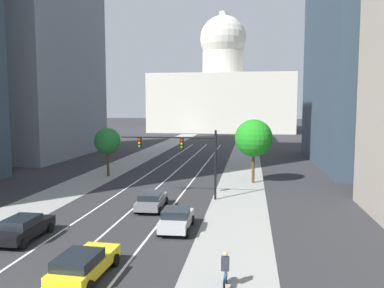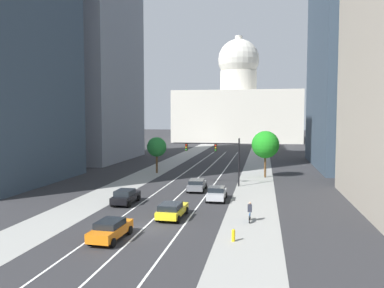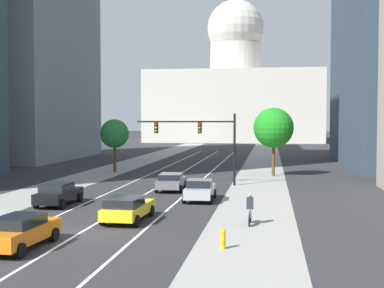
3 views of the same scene
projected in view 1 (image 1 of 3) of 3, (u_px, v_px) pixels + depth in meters
name	position (u px, v px, depth m)	size (l,w,h in m)	color
ground_plane	(182.00, 166.00, 54.66)	(400.00, 400.00, 0.00)	#2B2B2D
sidewalk_left	(112.00, 170.00, 51.01)	(4.83, 130.00, 0.01)	gray
sidewalk_right	(242.00, 173.00, 48.47)	(4.83, 130.00, 0.01)	gray
lane_stripe_left	(128.00, 187.00, 40.35)	(0.16, 90.00, 0.01)	white
lane_stripe_center	(157.00, 188.00, 39.90)	(0.16, 90.00, 0.01)	white
lane_stripe_right	(186.00, 189.00, 39.45)	(0.16, 90.00, 0.01)	white
office_tower_far_left	(32.00, 15.00, 63.54)	(15.69, 25.55, 46.10)	gray
capitol_building	(223.00, 94.00, 129.07)	(44.84, 28.71, 38.74)	beige
car_silver	(176.00, 219.00, 26.27)	(2.13, 4.17, 1.52)	#B2B5BA
car_black	(24.00, 228.00, 24.39)	(2.01, 4.53, 1.51)	black
car_gray	(152.00, 200.00, 31.72)	(2.27, 4.73, 1.38)	slate
car_yellow	(84.00, 264.00, 18.88)	(2.22, 4.71, 1.43)	yellow
traffic_signal_mast	(184.00, 150.00, 34.97)	(8.76, 0.39, 6.24)	black
cyclist	(225.00, 270.00, 17.94)	(0.37, 1.70, 1.72)	black
street_tree_mid_left	(108.00, 141.00, 46.07)	(3.12, 3.12, 5.77)	#51381E
street_tree_near_right	(254.00, 138.00, 42.08)	(4.05, 4.05, 6.93)	#51381E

